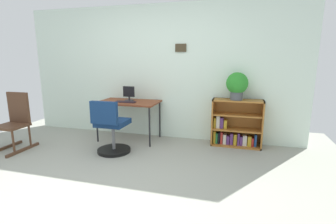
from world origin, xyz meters
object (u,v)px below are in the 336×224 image
object	(u,v)px
potted_plant_on_shelf	(237,85)
office_chair	(111,130)
rocking_chair	(15,121)
monitor	(129,94)
keyboard	(125,102)
desk	(129,104)
bookshelf_low	(235,126)

from	to	relation	value
potted_plant_on_shelf	office_chair	bearing A→B (deg)	-154.49
office_chair	rocking_chair	distance (m)	1.62
monitor	office_chair	xyz separation A→B (m)	(0.04, -0.78, -0.46)
monitor	rocking_chair	distance (m)	1.89
office_chair	keyboard	bearing A→B (deg)	93.08
keyboard	rocking_chair	size ratio (longest dim) A/B	0.39
desk	office_chair	distance (m)	0.77
keyboard	bookshelf_low	xyz separation A→B (m)	(1.86, 0.31, -0.37)
office_chair	bookshelf_low	world-z (taller)	office_chair
office_chair	potted_plant_on_shelf	bearing A→B (deg)	25.51
monitor	keyboard	world-z (taller)	monitor
monitor	rocking_chair	xyz separation A→B (m)	(-1.56, -1.01, -0.37)
desk	potted_plant_on_shelf	bearing A→B (deg)	4.68
office_chair	bookshelf_low	bearing A→B (deg)	26.70
rocking_chair	desk	bearing A→B (deg)	31.09
office_chair	rocking_chair	world-z (taller)	rocking_chair
desk	rocking_chair	world-z (taller)	rocking_chair
potted_plant_on_shelf	monitor	bearing A→B (deg)	-177.17
keyboard	office_chair	xyz separation A→B (m)	(0.03, -0.61, -0.34)
monitor	potted_plant_on_shelf	distance (m)	1.88
monitor	office_chair	world-z (taller)	monitor
monitor	potted_plant_on_shelf	world-z (taller)	potted_plant_on_shelf
keyboard	potted_plant_on_shelf	world-z (taller)	potted_plant_on_shelf
monitor	rocking_chair	world-z (taller)	monitor
desk	rocking_chair	bearing A→B (deg)	-148.91
rocking_chair	office_chair	bearing A→B (deg)	8.17
rocking_chair	potted_plant_on_shelf	bearing A→B (deg)	17.81
desk	keyboard	bearing A→B (deg)	-93.14
desk	office_chair	world-z (taller)	office_chair
monitor	potted_plant_on_shelf	xyz separation A→B (m)	(1.86, 0.09, 0.21)
desk	monitor	bearing A→B (deg)	104.51
keyboard	potted_plant_on_shelf	distance (m)	1.90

